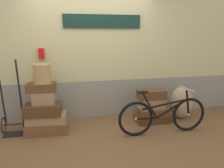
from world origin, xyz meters
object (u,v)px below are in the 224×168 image
at_px(suitcase_0, 47,127).
at_px(bicycle, 163,115).
at_px(suitcase_1, 47,118).
at_px(suitcase_7, 151,104).
at_px(burlap_sack, 181,102).
at_px(suitcase_4, 41,87).
at_px(suitcase_5, 153,118).
at_px(suitcase_3, 44,98).
at_px(suitcase_2, 43,109).
at_px(suitcase_8, 151,94).
at_px(wicker_basket, 42,74).
at_px(suitcase_6, 153,112).
at_px(luggage_trolley, 13,116).

distance_m(suitcase_0, bicycle, 2.08).
xyz_separation_m(suitcase_0, suitcase_1, (-0.00, 0.01, 0.17)).
xyz_separation_m(suitcase_7, burlap_sack, (0.68, 0.05, -0.04)).
xyz_separation_m(suitcase_4, bicycle, (2.05, -0.54, -0.49)).
distance_m(suitcase_5, suitcase_7, 0.31).
relative_size(suitcase_1, bicycle, 0.41).
bearing_deg(suitcase_3, burlap_sack, 4.97).
xyz_separation_m(suitcase_0, suitcase_4, (-0.05, 0.04, 0.73)).
bearing_deg(bicycle, suitcase_4, 165.16).
relative_size(suitcase_2, suitcase_5, 0.90).
relative_size(suitcase_1, suitcase_8, 1.24).
xyz_separation_m(suitcase_2, wicker_basket, (0.03, 0.03, 0.63)).
height_order(suitcase_0, suitcase_2, suitcase_2).
relative_size(suitcase_2, suitcase_7, 1.26).
xyz_separation_m(suitcase_6, luggage_trolley, (-2.62, 0.09, 0.10)).
relative_size(suitcase_6, burlap_sack, 0.84).
height_order(suitcase_8, burlap_sack, burlap_sack).
height_order(suitcase_0, suitcase_4, suitcase_4).
xyz_separation_m(suitcase_5, suitcase_7, (-0.04, 0.00, 0.31)).
height_order(suitcase_3, suitcase_7, suitcase_3).
bearing_deg(suitcase_2, bicycle, -8.72).
bearing_deg(suitcase_5, bicycle, -98.04).
xyz_separation_m(suitcase_1, wicker_basket, (-0.02, 0.02, 0.81)).
height_order(suitcase_0, suitcase_3, suitcase_3).
xyz_separation_m(suitcase_1, burlap_sack, (2.70, 0.09, 0.08)).
xyz_separation_m(suitcase_0, suitcase_6, (2.05, 0.01, 0.11)).
bearing_deg(suitcase_7, suitcase_5, -5.72).
bearing_deg(suitcase_3, suitcase_4, 126.48).
xyz_separation_m(suitcase_8, wicker_basket, (-2.03, -0.03, 0.50)).
bearing_deg(suitcase_5, luggage_trolley, 176.50).
bearing_deg(suitcase_0, luggage_trolley, 172.27).
bearing_deg(bicycle, suitcase_5, 84.28).
xyz_separation_m(suitcase_0, luggage_trolley, (-0.58, 0.10, 0.22)).
distance_m(burlap_sack, bicycle, 0.92).
height_order(suitcase_2, bicycle, bicycle).
height_order(suitcase_3, suitcase_5, suitcase_3).
bearing_deg(suitcase_7, wicker_basket, 176.11).
height_order(suitcase_7, wicker_basket, wicker_basket).
xyz_separation_m(suitcase_7, wicker_basket, (-2.04, -0.02, 0.69)).
height_order(suitcase_4, suitcase_5, suitcase_4).
height_order(suitcase_3, burlap_sack, suitcase_3).
relative_size(suitcase_5, suitcase_8, 1.28).
distance_m(suitcase_0, suitcase_5, 2.06).
bearing_deg(suitcase_0, suitcase_8, 3.47).
bearing_deg(luggage_trolley, suitcase_3, -9.84).
height_order(suitcase_0, suitcase_5, suitcase_0).
height_order(suitcase_1, suitcase_7, suitcase_7).
xyz_separation_m(suitcase_5, wicker_basket, (-2.08, -0.02, 1.00)).
relative_size(suitcase_7, bicycle, 0.31).
bearing_deg(suitcase_2, wicker_basket, 51.37).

